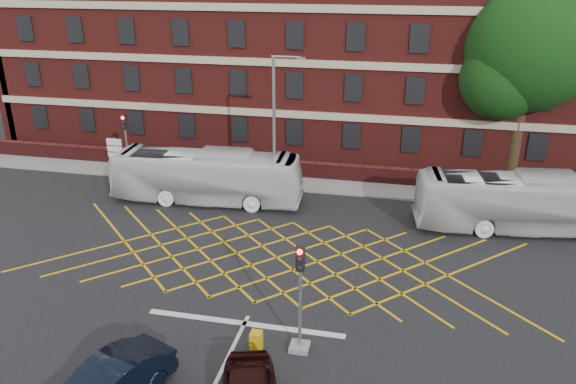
% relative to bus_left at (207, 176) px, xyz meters
% --- Properties ---
extents(ground, '(120.00, 120.00, 0.00)m').
position_rel_bus_left_xyz_m(ground, '(5.63, -7.93, -1.56)').
color(ground, black).
rests_on(ground, ground).
extents(victorian_building, '(51.00, 12.17, 20.40)m').
position_rel_bus_left_xyz_m(victorian_building, '(5.87, 14.07, 6.28)').
color(victorian_building, maroon).
rests_on(victorian_building, ground).
extents(boundary_wall, '(56.00, 0.50, 1.10)m').
position_rel_bus_left_xyz_m(boundary_wall, '(5.63, 5.07, -1.01)').
color(boundary_wall, '#481314').
rests_on(boundary_wall, ground).
extents(far_pavement, '(60.00, 3.00, 0.12)m').
position_rel_bus_left_xyz_m(far_pavement, '(5.63, 4.07, -1.50)').
color(far_pavement, slate).
rests_on(far_pavement, ground).
extents(box_junction_hatching, '(8.22, 8.22, 0.02)m').
position_rel_bus_left_xyz_m(box_junction_hatching, '(5.63, -5.93, -1.55)').
color(box_junction_hatching, '#CC990C').
rests_on(box_junction_hatching, ground).
extents(stop_line, '(8.00, 0.30, 0.02)m').
position_rel_bus_left_xyz_m(stop_line, '(5.63, -11.43, -1.55)').
color(stop_line, silver).
rests_on(stop_line, ground).
extents(bus_left, '(11.32, 3.17, 3.12)m').
position_rel_bus_left_xyz_m(bus_left, '(0.00, 0.00, 0.00)').
color(bus_left, silver).
rests_on(bus_left, ground).
extents(bus_right, '(11.43, 3.94, 3.12)m').
position_rel_bus_left_xyz_m(bus_right, '(17.61, -0.15, 0.00)').
color(bus_right, silver).
rests_on(bus_right, ground).
extents(deciduous_tree, '(8.00, 7.88, 12.27)m').
position_rel_bus_left_xyz_m(deciduous_tree, '(18.22, 8.32, 6.22)').
color(deciduous_tree, black).
rests_on(deciduous_tree, ground).
extents(traffic_light_near, '(0.70, 0.70, 4.27)m').
position_rel_bus_left_xyz_m(traffic_light_near, '(8.05, -12.52, 0.20)').
color(traffic_light_near, slate).
rests_on(traffic_light_near, ground).
extents(traffic_light_far, '(0.70, 0.70, 4.27)m').
position_rel_bus_left_xyz_m(traffic_light_far, '(-6.34, 2.57, 0.20)').
color(traffic_light_far, slate).
rests_on(traffic_light_far, ground).
extents(street_lamp, '(2.25, 1.00, 8.56)m').
position_rel_bus_left_xyz_m(street_lamp, '(3.97, 0.89, 1.35)').
color(street_lamp, slate).
rests_on(street_lamp, ground).
extents(direction_signs, '(1.10, 0.16, 2.20)m').
position_rel_bus_left_xyz_m(direction_signs, '(-8.14, 4.16, -0.18)').
color(direction_signs, gray).
rests_on(direction_signs, ground).
extents(utility_cabinet, '(0.42, 0.41, 0.79)m').
position_rel_bus_left_xyz_m(utility_cabinet, '(6.52, -12.93, -1.16)').
color(utility_cabinet, '#CB980B').
rests_on(utility_cabinet, ground).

